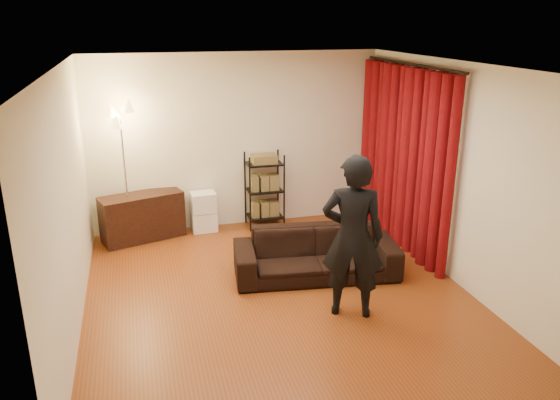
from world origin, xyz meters
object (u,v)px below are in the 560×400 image
object	(u,v)px
wire_shelf	(264,190)
floor_lamp	(125,177)
storage_boxes	(204,212)
person	(353,237)
media_cabinet	(142,217)
sofa	(316,254)

from	to	relation	value
wire_shelf	floor_lamp	world-z (taller)	floor_lamp
storage_boxes	floor_lamp	size ratio (longest dim) A/B	0.31
storage_boxes	wire_shelf	size ratio (longest dim) A/B	0.53
person	media_cabinet	bearing A→B (deg)	-30.36
person	storage_boxes	size ratio (longest dim) A/B	2.93
person	wire_shelf	bearing A→B (deg)	-62.12
person	sofa	bearing A→B (deg)	-64.02
sofa	media_cabinet	distance (m)	2.81
sofa	media_cabinet	world-z (taller)	media_cabinet
person	floor_lamp	distance (m)	3.60
sofa	media_cabinet	xyz separation A→B (m)	(-2.11, 1.85, 0.04)
person	wire_shelf	size ratio (longest dim) A/B	1.55
sofa	person	xyz separation A→B (m)	(0.07, -0.99, 0.62)
sofa	person	world-z (taller)	person
person	storage_boxes	bearing A→B (deg)	-44.60
sofa	floor_lamp	xyz separation A→B (m)	(-2.30, 1.71, 0.72)
person	floor_lamp	bearing A→B (deg)	-26.72
sofa	storage_boxes	bearing A→B (deg)	128.87
sofa	storage_boxes	distance (m)	2.26
sofa	media_cabinet	size ratio (longest dim) A/B	1.74
storage_boxes	media_cabinet	bearing A→B (deg)	-175.39
storage_boxes	floor_lamp	distance (m)	1.34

